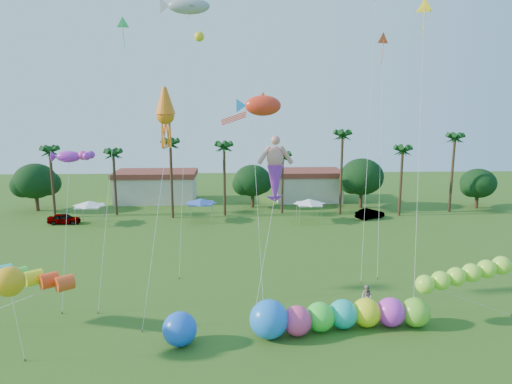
{
  "coord_description": "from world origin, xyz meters",
  "views": [
    {
      "loc": [
        -1.35,
        -21.24,
        14.98
      ],
      "look_at": [
        0.0,
        10.0,
        9.0
      ],
      "focal_mm": 32.0,
      "sensor_mm": 36.0,
      "label": 1
    }
  ],
  "objects_px": {
    "car_b": "(370,214)",
    "spectator_b": "(367,297)",
    "car_a": "(64,219)",
    "caterpillar_inflatable": "(334,316)",
    "blue_ball": "(180,329)"
  },
  "relations": [
    {
      "from": "car_b",
      "to": "spectator_b",
      "type": "distance_m",
      "value": 28.38
    },
    {
      "from": "spectator_b",
      "to": "car_a",
      "type": "bearing_deg",
      "value": -164.65
    },
    {
      "from": "car_a",
      "to": "spectator_b",
      "type": "relative_size",
      "value": 2.2
    },
    {
      "from": "caterpillar_inflatable",
      "to": "car_a",
      "type": "bearing_deg",
      "value": 126.89
    },
    {
      "from": "spectator_b",
      "to": "blue_ball",
      "type": "xyz_separation_m",
      "value": [
        -13.29,
        -4.71,
        0.18
      ]
    },
    {
      "from": "car_b",
      "to": "spectator_b",
      "type": "xyz_separation_m",
      "value": [
        -8.2,
        -27.17,
        0.24
      ]
    },
    {
      "from": "blue_ball",
      "to": "spectator_b",
      "type": "bearing_deg",
      "value": 19.51
    },
    {
      "from": "car_a",
      "to": "car_b",
      "type": "xyz_separation_m",
      "value": [
        39.93,
        1.06,
        -0.01
      ]
    },
    {
      "from": "caterpillar_inflatable",
      "to": "blue_ball",
      "type": "xyz_separation_m",
      "value": [
        -10.14,
        -1.43,
        0.02
      ]
    },
    {
      "from": "car_b",
      "to": "blue_ball",
      "type": "height_order",
      "value": "blue_ball"
    },
    {
      "from": "spectator_b",
      "to": "caterpillar_inflatable",
      "type": "xyz_separation_m",
      "value": [
        -3.15,
        -3.28,
        0.17
      ]
    },
    {
      "from": "car_a",
      "to": "caterpillar_inflatable",
      "type": "distance_m",
      "value": 40.99
    },
    {
      "from": "car_a",
      "to": "caterpillar_inflatable",
      "type": "bearing_deg",
      "value": -136.15
    },
    {
      "from": "car_b",
      "to": "spectator_b",
      "type": "relative_size",
      "value": 2.23
    },
    {
      "from": "caterpillar_inflatable",
      "to": "blue_ball",
      "type": "distance_m",
      "value": 10.24
    }
  ]
}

